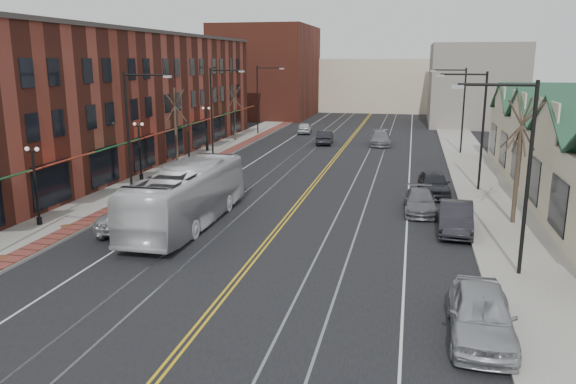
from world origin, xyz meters
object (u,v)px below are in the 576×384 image
at_px(parked_car_d, 434,184).
at_px(parked_car_a, 481,314).
at_px(transit_bus, 187,196).
at_px(parked_suv, 136,214).
at_px(parked_car_b, 456,218).
at_px(parked_car_c, 420,202).

bearing_deg(parked_car_d, parked_car_a, -91.44).
height_order(transit_bus, parked_car_d, transit_bus).
distance_m(parked_suv, parked_car_d, 19.46).
relative_size(transit_bus, parked_car_a, 2.36).
height_order(transit_bus, parked_suv, transit_bus).
relative_size(transit_bus, parked_car_d, 2.49).
bearing_deg(parked_car_a, parked_car_b, 91.77).
bearing_deg(parked_car_b, parked_car_a, -87.13).
height_order(parked_car_b, parked_car_d, parked_car_d).
relative_size(parked_car_a, parked_car_d, 1.05).
xyz_separation_m(transit_bus, parked_suv, (-2.50, -1.13, -0.86)).
xyz_separation_m(transit_bus, parked_car_b, (14.30, 1.82, -0.87)).
height_order(parked_car_c, parked_car_d, parked_car_d).
distance_m(transit_bus, parked_car_b, 14.44).
xyz_separation_m(parked_car_a, parked_car_b, (0.00, 11.91, -0.07)).
distance_m(parked_suv, parked_car_c, 16.38).
bearing_deg(parked_car_a, transit_bus, 146.58).
bearing_deg(transit_bus, parked_car_b, -172.82).
distance_m(transit_bus, parked_car_c, 13.67).
distance_m(parked_car_a, parked_car_d, 20.16).
relative_size(parked_car_a, parked_car_c, 1.10).
bearing_deg(parked_car_b, parked_suv, -167.15).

